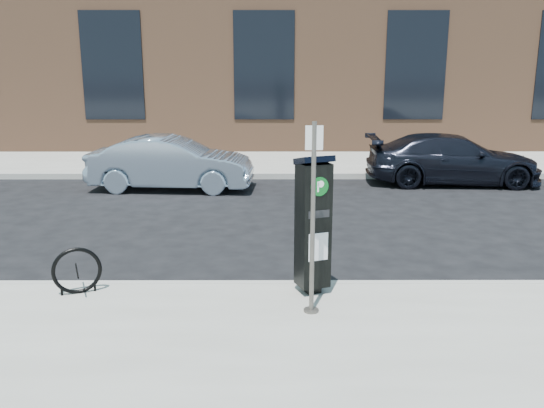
{
  "coord_description": "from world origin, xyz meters",
  "views": [
    {
      "loc": [
        0.22,
        -7.49,
        3.11
      ],
      "look_at": [
        0.24,
        0.5,
        1.14
      ],
      "focal_mm": 38.0,
      "sensor_mm": 36.0,
      "label": 1
    }
  ],
  "objects_px": {
    "sign_pole": "(313,221)",
    "car_dark": "(452,159)",
    "bike_rack": "(77,271)",
    "car_silver": "(171,163)",
    "parking_kiosk": "(313,223)"
  },
  "relations": [
    {
      "from": "bike_rack",
      "to": "car_silver",
      "type": "relative_size",
      "value": 0.16
    },
    {
      "from": "sign_pole",
      "to": "bike_rack",
      "type": "height_order",
      "value": "sign_pole"
    },
    {
      "from": "parking_kiosk",
      "to": "car_silver",
      "type": "relative_size",
      "value": 0.46
    },
    {
      "from": "parking_kiosk",
      "to": "bike_rack",
      "type": "bearing_deg",
      "value": 160.13
    },
    {
      "from": "sign_pole",
      "to": "car_silver",
      "type": "xyz_separation_m",
      "value": [
        -2.98,
        7.68,
        -0.63
      ]
    },
    {
      "from": "car_silver",
      "to": "car_dark",
      "type": "distance_m",
      "value": 7.29
    },
    {
      "from": "bike_rack",
      "to": "car_silver",
      "type": "bearing_deg",
      "value": 68.11
    },
    {
      "from": "sign_pole",
      "to": "car_dark",
      "type": "bearing_deg",
      "value": 61.75
    },
    {
      "from": "sign_pole",
      "to": "car_silver",
      "type": "height_order",
      "value": "sign_pole"
    },
    {
      "from": "bike_rack",
      "to": "car_dark",
      "type": "height_order",
      "value": "car_dark"
    },
    {
      "from": "parking_kiosk",
      "to": "car_dark",
      "type": "bearing_deg",
      "value": 40.66
    },
    {
      "from": "bike_rack",
      "to": "car_dark",
      "type": "bearing_deg",
      "value": 25.4
    },
    {
      "from": "sign_pole",
      "to": "car_dark",
      "type": "relative_size",
      "value": 0.52
    },
    {
      "from": "sign_pole",
      "to": "bike_rack",
      "type": "relative_size",
      "value": 3.64
    },
    {
      "from": "parking_kiosk",
      "to": "car_dark",
      "type": "xyz_separation_m",
      "value": [
        4.22,
        7.75,
        -0.45
      ]
    }
  ]
}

